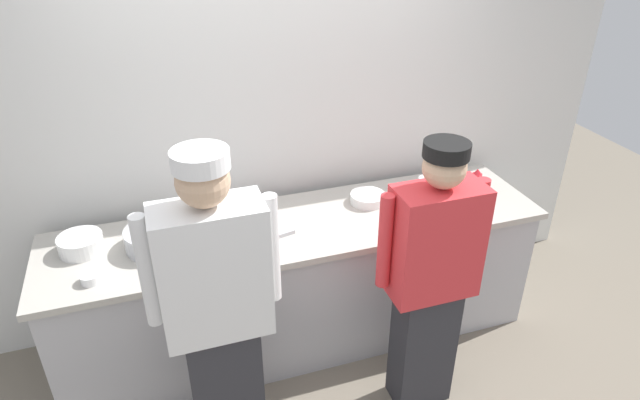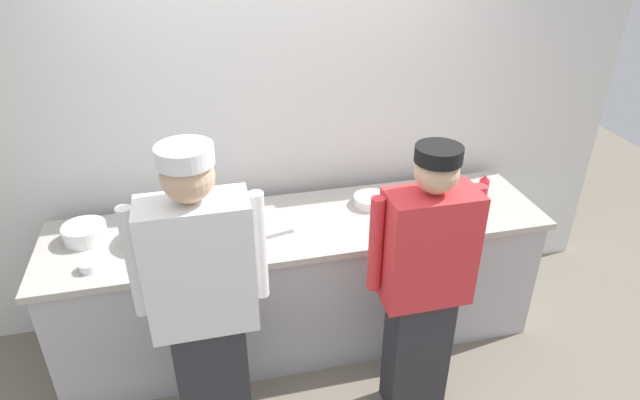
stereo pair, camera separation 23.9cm
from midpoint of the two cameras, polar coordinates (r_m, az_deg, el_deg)
ground_plane at (r=3.55m, az=1.55°, el=-17.94°), size 9.00×9.00×0.00m
wall_back at (r=3.50m, az=-1.93°, el=8.84°), size 4.69×0.10×2.77m
prep_counter at (r=3.53m, az=0.00°, el=-8.50°), size 2.99×0.74×0.88m
chef_near_left at (r=2.64m, az=-9.36°, el=-10.74°), size 0.62×0.24×1.74m
chef_center at (r=2.91m, az=13.10°, el=-8.35°), size 0.59×0.24×1.62m
plate_stack_front at (r=3.49m, az=7.32°, el=-0.07°), size 0.22×0.22×0.06m
plate_stack_rear at (r=3.33m, az=-21.39°, el=-3.23°), size 0.24×0.24×0.10m
mixing_bowl_steel at (r=3.21m, az=-14.58°, el=-3.09°), size 0.34×0.34×0.12m
sheet_tray at (r=3.24m, az=-5.12°, el=-2.76°), size 0.47×0.40×0.02m
squeeze_bottle_primary at (r=3.63m, az=18.43°, el=0.97°), size 0.06×0.06×0.20m
ramekin_orange_sauce at (r=3.03m, az=-8.18°, el=-5.28°), size 0.08×0.08×0.04m
ramekin_yellow_sauce at (r=3.08m, az=-20.87°, el=-6.48°), size 0.10×0.10×0.05m
ramekin_red_sauce at (r=3.53m, az=14.54°, el=-0.55°), size 0.09×0.09×0.04m
deli_cup at (r=3.67m, az=13.37°, el=1.18°), size 0.09×0.09×0.09m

